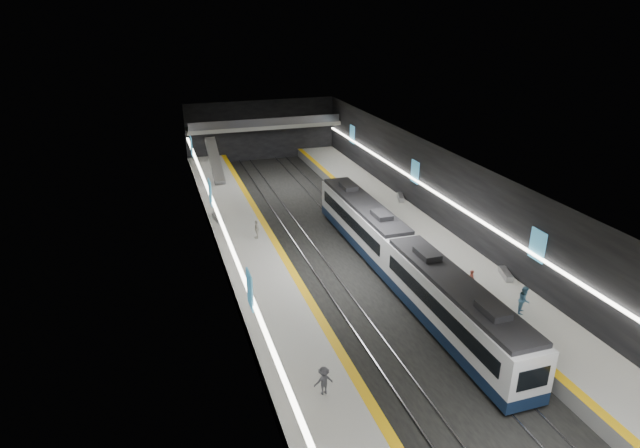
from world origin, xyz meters
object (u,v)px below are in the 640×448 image
object	(u,v)px
train	(401,257)
passenger_left_a	(257,229)
bench_right_near	(506,274)
bench_right_far	(401,197)
passenger_right_a	(471,280)
escalator	(215,160)
passenger_right_b	(524,300)
passenger_left_b	(324,381)
bench_left_far	(218,218)

from	to	relation	value
train	passenger_left_a	distance (m)	13.02
bench_right_near	bench_right_far	world-z (taller)	bench_right_far
train	passenger_right_a	bearing A→B (deg)	-50.29
train	bench_right_far	xyz separation A→B (m)	(7.00, 14.38, -0.96)
train	passenger_right_a	world-z (taller)	train
bench_right_far	train	bearing A→B (deg)	-96.16
passenger_right_a	escalator	bearing A→B (deg)	27.10
train	bench_right_far	distance (m)	16.02
bench_right_near	escalator	bearing A→B (deg)	135.91
passenger_left_a	passenger_right_a	bearing A→B (deg)	46.49
bench_right_far	escalator	bearing A→B (deg)	160.12
train	bench_right_near	distance (m)	7.79
escalator	passenger_right_b	bearing A→B (deg)	-67.51
train	passenger_left_b	distance (m)	14.97
bench_right_near	passenger_right_a	bearing A→B (deg)	-148.24
train	passenger_left_a	bearing A→B (deg)	134.27
passenger_right_b	passenger_right_a	bearing A→B (deg)	67.70
bench_right_far	passenger_left_b	world-z (taller)	passenger_left_b
bench_right_far	passenger_left_b	bearing A→B (deg)	-103.48
passenger_right_a	passenger_left_a	xyz separation A→B (m)	(-12.54, 13.48, 0.08)
bench_left_far	passenger_right_a	size ratio (longest dim) A/B	1.29
bench_right_near	passenger_right_a	xyz separation A→B (m)	(-3.54, -0.88, 0.54)
bench_left_far	bench_right_far	size ratio (longest dim) A/B	1.01
passenger_right_a	passenger_left_a	world-z (taller)	passenger_left_a
bench_right_near	bench_right_far	distance (m)	17.65
bench_left_far	passenger_left_a	xyz separation A→B (m)	(2.65, -5.13, 0.61)
train	passenger_right_b	world-z (taller)	train
escalator	passenger_right_b	xyz separation A→B (m)	(15.02, -36.29, -0.96)
train	passenger_left_a	world-z (taller)	train
train	escalator	world-z (taller)	escalator
escalator	passenger_right_b	world-z (taller)	escalator
passenger_right_a	passenger_left_b	xyz separation A→B (m)	(-13.29, -7.11, 0.03)
bench_right_near	passenger_left_a	size ratio (longest dim) A/B	1.11
bench_right_far	passenger_right_b	size ratio (longest dim) A/B	1.05
passenger_left_b	passenger_right_b	bearing A→B (deg)	-169.70
passenger_right_b	passenger_left_b	bearing A→B (deg)	147.57
passenger_left_a	passenger_left_b	world-z (taller)	passenger_left_a
escalator	passenger_left_b	bearing A→B (deg)	-89.76
bench_left_far	bench_right_near	distance (m)	25.80
passenger_right_a	passenger_right_b	size ratio (longest dim) A/B	0.82
passenger_left_b	passenger_left_a	bearing A→B (deg)	-94.89
bench_left_far	escalator	bearing A→B (deg)	73.84
passenger_right_b	escalator	bearing A→B (deg)	66.94
passenger_right_a	train	bearing A→B (deg)	44.41
train	passenger_left_b	size ratio (longest dim) A/B	18.80
train	bench_left_far	bearing A→B (deg)	129.10
train	passenger_left_a	xyz separation A→B (m)	(-9.09, 9.32, -0.35)
bench_right_far	passenger_left_b	xyz separation A→B (m)	(-16.84, -25.65, 0.56)
bench_left_far	passenger_left_b	size ratio (longest dim) A/B	1.24
passenger_right_a	bench_right_near	bearing A→B (deg)	-71.29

